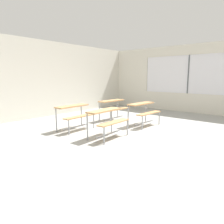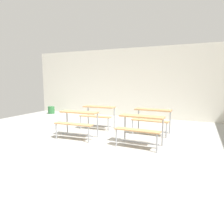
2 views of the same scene
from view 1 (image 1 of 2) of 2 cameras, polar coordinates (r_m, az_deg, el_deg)
name	(u,v)px [view 1 (image 1 of 2)]	position (r m, az deg, el deg)	size (l,w,h in m)	color
ground	(134,139)	(5.55, 6.13, -7.40)	(10.00, 9.00, 0.05)	#9E9E99
wall_back	(39,79)	(8.66, -19.48, 8.50)	(10.00, 0.12, 3.00)	silver
wall_right	(203,80)	(9.82, 23.69, 8.01)	(0.12, 9.00, 3.00)	silver
desk_bench_r0c0	(107,117)	(5.44, -1.27, -1.31)	(1.12, 0.64, 0.74)	tan
desk_bench_r0c1	(144,109)	(6.87, 8.71, 0.91)	(1.13, 0.64, 0.74)	tan
desk_bench_r1c0	(75,112)	(6.33, -10.20, 0.12)	(1.12, 0.63, 0.74)	tan
desk_bench_r1c1	(114,105)	(7.62, 0.46, 1.88)	(1.12, 0.64, 0.74)	tan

